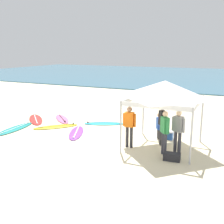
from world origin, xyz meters
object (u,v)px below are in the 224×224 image
(person_black, at_px, (162,122))
(person_grey, at_px, (178,129))
(surfboard_cyan, at_px, (104,123))
(person_blue, at_px, (159,125))
(surfboard_yellow, at_px, (56,127))
(surfboard_teal, at_px, (15,129))
(surfboard_pink, at_px, (62,119))
(surfboard_red, at_px, (36,119))
(canopy_tent, at_px, (165,90))
(person_green, at_px, (165,130))
(surfboard_purple, at_px, (76,133))
(cooler_box, at_px, (167,135))
(gear_bag_near_tent, at_px, (172,157))
(person_orange, at_px, (129,124))

(person_black, bearing_deg, person_grey, -39.38)
(surfboard_cyan, height_order, person_blue, person_blue)
(surfboard_yellow, distance_m, person_grey, 6.60)
(surfboard_teal, relative_size, surfboard_pink, 1.26)
(surfboard_pink, distance_m, surfboard_red, 1.50)
(surfboard_red, bearing_deg, canopy_tent, -8.66)
(surfboard_pink, bearing_deg, surfboard_cyan, 3.19)
(surfboard_teal, height_order, surfboard_cyan, same)
(surfboard_teal, height_order, person_grey, person_grey)
(person_black, relative_size, person_green, 1.00)
(surfboard_teal, relative_size, surfboard_purple, 1.09)
(person_grey, bearing_deg, surfboard_pink, 161.44)
(cooler_box, bearing_deg, person_grey, -63.88)
(canopy_tent, bearing_deg, person_grey, -34.35)
(gear_bag_near_tent, bearing_deg, canopy_tent, 118.58)
(surfboard_purple, relative_size, person_grey, 1.37)
(surfboard_purple, xyz_separation_m, surfboard_red, (-3.51, 1.16, -0.00))
(surfboard_purple, distance_m, gear_bag_near_tent, 5.08)
(surfboard_teal, height_order, surfboard_purple, same)
(gear_bag_near_tent, bearing_deg, surfboard_teal, 176.36)
(surfboard_red, xyz_separation_m, person_green, (8.02, -2.01, 0.95))
(surfboard_purple, relative_size, person_blue, 1.95)
(surfboard_teal, distance_m, surfboard_pink, 2.83)
(surfboard_yellow, height_order, person_grey, person_grey)
(surfboard_pink, relative_size, surfboard_yellow, 0.98)
(surfboard_purple, bearing_deg, person_black, 2.20)
(person_black, xyz_separation_m, gear_bag_near_tent, (0.78, -1.42, -0.85))
(surfboard_cyan, bearing_deg, person_black, -27.08)
(surfboard_pink, distance_m, person_orange, 5.87)
(person_grey, bearing_deg, person_black, 140.62)
(surfboard_teal, bearing_deg, surfboard_cyan, 37.64)
(surfboard_pink, relative_size, person_orange, 1.19)
(canopy_tent, relative_size, person_blue, 2.31)
(canopy_tent, bearing_deg, surfboard_red, 171.34)
(person_blue, bearing_deg, surfboard_red, 178.31)
(surfboard_red, xyz_separation_m, cooler_box, (7.68, -0.10, 0.16))
(surfboard_teal, height_order, person_black, person_black)
(surfboard_pink, bearing_deg, person_green, -22.28)
(surfboard_yellow, height_order, person_orange, person_orange)
(person_blue, xyz_separation_m, cooler_box, (0.36, 0.12, -0.46))
(surfboard_purple, height_order, cooler_box, cooler_box)
(surfboard_cyan, relative_size, person_orange, 1.28)
(surfboard_teal, height_order, person_orange, person_orange)
(surfboard_teal, height_order, gear_bag_near_tent, gear_bag_near_tent)
(canopy_tent, distance_m, gear_bag_near_tent, 2.66)
(surfboard_cyan, xyz_separation_m, person_orange, (2.56, -2.71, 0.95))
(person_green, distance_m, cooler_box, 2.10)
(gear_bag_near_tent, height_order, cooler_box, cooler_box)
(surfboard_purple, bearing_deg, surfboard_pink, 139.16)
(surfboard_purple, bearing_deg, surfboard_red, 161.68)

